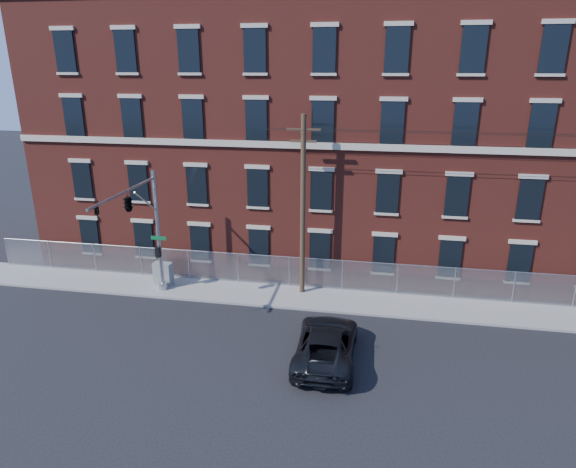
{
  "coord_description": "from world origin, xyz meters",
  "views": [
    {
      "loc": [
        5.8,
        -20.17,
        12.46
      ],
      "look_at": [
        1.47,
        4.0,
        4.12
      ],
      "focal_mm": 31.03,
      "sensor_mm": 36.0,
      "label": 1
    }
  ],
  "objects_px": {
    "traffic_signal_mast": "(136,213)",
    "pickup_truck": "(326,343)",
    "utility_pole_near": "(303,204)",
    "utility_cabinet": "(163,274)"
  },
  "relations": [
    {
      "from": "utility_pole_near",
      "to": "pickup_truck",
      "type": "bearing_deg",
      "value": -72.32
    },
    {
      "from": "utility_pole_near",
      "to": "utility_cabinet",
      "type": "height_order",
      "value": "utility_pole_near"
    },
    {
      "from": "traffic_signal_mast",
      "to": "pickup_truck",
      "type": "height_order",
      "value": "traffic_signal_mast"
    },
    {
      "from": "utility_pole_near",
      "to": "traffic_signal_mast",
      "type": "bearing_deg",
      "value": -156.86
    },
    {
      "from": "traffic_signal_mast",
      "to": "utility_pole_near",
      "type": "bearing_deg",
      "value": 23.14
    },
    {
      "from": "pickup_truck",
      "to": "utility_cabinet",
      "type": "bearing_deg",
      "value": -30.83
    },
    {
      "from": "utility_pole_near",
      "to": "utility_cabinet",
      "type": "xyz_separation_m",
      "value": [
        -8.23,
        -0.44,
        -4.54
      ]
    },
    {
      "from": "utility_pole_near",
      "to": "pickup_truck",
      "type": "height_order",
      "value": "utility_pole_near"
    },
    {
      "from": "utility_pole_near",
      "to": "pickup_truck",
      "type": "xyz_separation_m",
      "value": [
        2.06,
        -6.48,
        -4.56
      ]
    },
    {
      "from": "pickup_truck",
      "to": "utility_cabinet",
      "type": "xyz_separation_m",
      "value": [
        -10.3,
        6.03,
        0.02
      ]
    }
  ]
}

